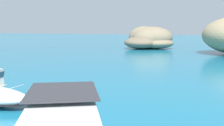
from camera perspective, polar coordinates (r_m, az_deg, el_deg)
The scene contains 1 object.
islet_small at distance 72.34m, azimuth 7.38°, elevation 4.79°, with size 14.10×13.01×5.61m.
Camera 1 is at (10.93, -3.82, 5.35)m, focal length 45.32 mm.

